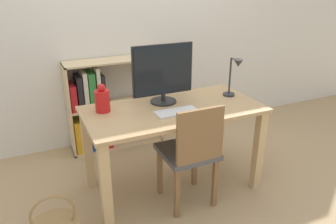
{
  "coord_description": "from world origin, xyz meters",
  "views": [
    {
      "loc": [
        -1.02,
        -2.16,
        1.68
      ],
      "look_at": [
        0.0,
        0.1,
        0.66
      ],
      "focal_mm": 35.0,
      "sensor_mm": 36.0,
      "label": 1
    }
  ],
  "objects": [
    {
      "name": "chair",
      "position": [
        0.02,
        -0.27,
        0.48
      ],
      "size": [
        0.4,
        0.4,
        0.86
      ],
      "rotation": [
        0.0,
        0.0,
        -0.08
      ],
      "color": "#4C4C51",
      "rests_on": "ground_plane"
    },
    {
      "name": "ground_plane",
      "position": [
        0.0,
        0.0,
        0.0
      ],
      "size": [
        10.0,
        10.0,
        0.0
      ],
      "primitive_type": "plane",
      "color": "tan"
    },
    {
      "name": "vase",
      "position": [
        -0.52,
        0.16,
        0.82
      ],
      "size": [
        0.11,
        0.11,
        0.22
      ],
      "color": "red",
      "rests_on": "desk"
    },
    {
      "name": "desk_lamp",
      "position": [
        0.56,
        0.01,
        0.94
      ],
      "size": [
        0.1,
        0.19,
        0.34
      ],
      "color": "#2D2D33",
      "rests_on": "desk"
    },
    {
      "name": "desk",
      "position": [
        0.0,
        0.0,
        0.6
      ],
      "size": [
        1.4,
        0.7,
        0.73
      ],
      "color": "tan",
      "rests_on": "ground_plane"
    },
    {
      "name": "keyboard",
      "position": [
        -0.02,
        -0.11,
        0.74
      ],
      "size": [
        0.33,
        0.14,
        0.02
      ],
      "color": "silver",
      "rests_on": "desk"
    },
    {
      "name": "monitor",
      "position": [
        -0.02,
        0.15,
        0.98
      ],
      "size": [
        0.51,
        0.21,
        0.48
      ],
      "color": "#232326",
      "rests_on": "desk"
    },
    {
      "name": "bookshelf",
      "position": [
        -0.4,
        0.96,
        0.43
      ],
      "size": [
        0.96,
        0.28,
        0.93
      ],
      "color": "#D8BC8C",
      "rests_on": "ground_plane"
    },
    {
      "name": "wall_back",
      "position": [
        0.0,
        1.14,
        1.3
      ],
      "size": [
        8.0,
        0.05,
        2.6
      ],
      "color": "silver",
      "rests_on": "ground_plane"
    }
  ]
}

